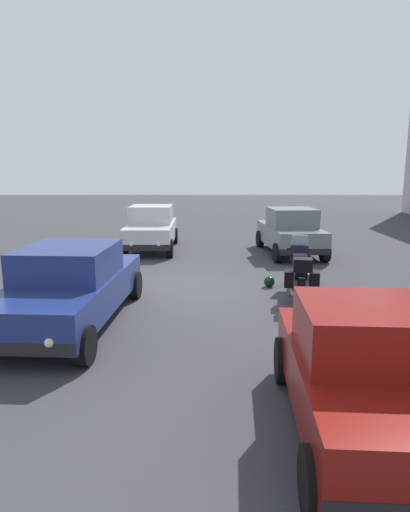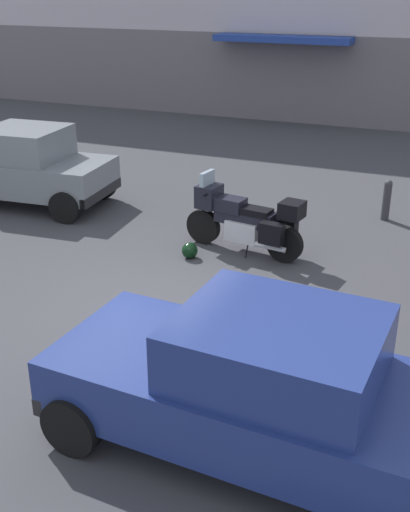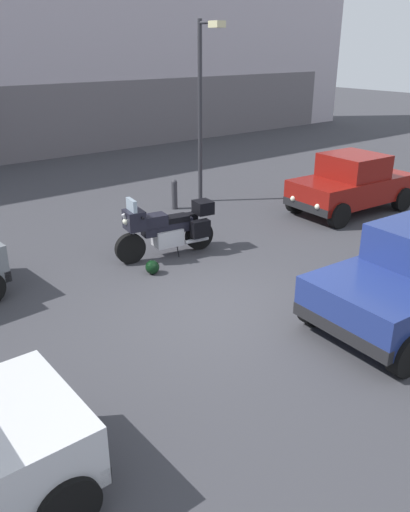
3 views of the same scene
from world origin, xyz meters
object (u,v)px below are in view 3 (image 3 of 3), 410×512
motorcycle (167,228)px  bollard_curbside (174,193)px  helmet (152,267)px  car_compact_side (351,184)px  streetlamp_curbside (203,96)px

motorcycle → bollard_curbside: 3.37m
helmet → motorcycle: bearing=37.7°
motorcycle → car_compact_side: 5.64m
streetlamp_curbside → car_compact_side: bearing=-50.7°
bollard_curbside → helmet: bearing=-130.7°
motorcycle → streetlamp_curbside: 4.68m
streetlamp_curbside → bollard_curbside: (-1.02, -0.02, -2.49)m
helmet → car_compact_side: bearing=1.5°
streetlamp_curbside → helmet: bearing=-139.3°
streetlamp_curbside → bollard_curbside: size_ratio=5.82×
car_compact_side → bollard_curbside: car_compact_side is taller
car_compact_side → bollard_curbside: size_ratio=4.28×
motorcycle → car_compact_side: size_ratio=0.64×
motorcycle → car_compact_side: car_compact_side is taller
helmet → bollard_curbside: size_ratio=0.34×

